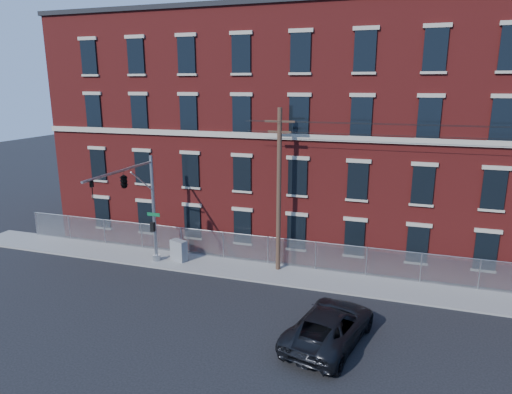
{
  "coord_description": "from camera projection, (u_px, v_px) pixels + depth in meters",
  "views": [
    {
      "loc": [
        8.78,
        -19.82,
        11.36
      ],
      "look_at": [
        1.07,
        4.0,
        5.1
      ],
      "focal_mm": 31.44,
      "sensor_mm": 36.0,
      "label": 1
    }
  ],
  "objects": [
    {
      "name": "utility_cabinet",
      "position": [
        179.0,
        250.0,
        29.43
      ],
      "size": [
        1.23,
        0.89,
        1.39
      ],
      "primitive_type": "cube",
      "rotation": [
        0.0,
        0.0,
        -0.33
      ],
      "color": "slate",
      "rests_on": "sidewalk"
    },
    {
      "name": "utility_pole_near",
      "position": [
        279.0,
        188.0,
        26.95
      ],
      "size": [
        1.8,
        0.28,
        10.0
      ],
      "color": "#4F3527",
      "rests_on": "ground"
    },
    {
      "name": "sidewalk",
      "position": [
        450.0,
        296.0,
        24.69
      ],
      "size": [
        65.0,
        3.0,
        0.12
      ],
      "primitive_type": "cube",
      "color": "gray",
      "rests_on": "ground"
    },
    {
      "name": "ground",
      "position": [
        214.0,
        306.0,
        23.68
      ],
      "size": [
        140.0,
        140.0,
        0.0
      ],
      "primitive_type": "plane",
      "color": "black",
      "rests_on": "ground"
    },
    {
      "name": "mill_building",
      "position": [
        450.0,
        133.0,
        30.97
      ],
      "size": [
        55.3,
        14.32,
        16.3
      ],
      "color": "maroon",
      "rests_on": "ground"
    },
    {
      "name": "traffic_signal_mast",
      "position": [
        132.0,
        190.0,
        26.18
      ],
      "size": [
        0.9,
        6.75,
        7.0
      ],
      "color": "#9EA0A5",
      "rests_on": "ground"
    },
    {
      "name": "pickup_truck",
      "position": [
        330.0,
        325.0,
        20.22
      ],
      "size": [
        4.02,
        6.38,
        1.64
      ],
      "primitive_type": "imported",
      "rotation": [
        0.0,
        0.0,
        2.91
      ],
      "color": "black",
      "rests_on": "ground"
    },
    {
      "name": "chain_link_fence",
      "position": [
        450.0,
        270.0,
        25.65
      ],
      "size": [
        59.06,
        0.06,
        1.85
      ],
      "color": "#A5A8AD",
      "rests_on": "ground"
    }
  ]
}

